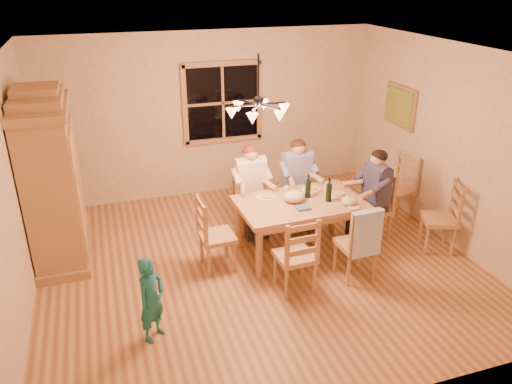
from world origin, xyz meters
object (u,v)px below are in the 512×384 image
object	(u,v)px
wine_bottle_b	(329,190)
adult_woman	(251,179)
child	(151,299)
dining_table	(300,209)
chair_near_left	(295,267)
armoire	(53,184)
adult_slate_man	(375,184)
chair_far_right	(297,205)
chair_spare_front	(437,229)
wine_bottle_a	(308,186)
chair_near_right	(355,255)
chair_end_left	(218,247)
chair_spare_back	(396,199)
chandelier	(258,109)
chair_end_right	(372,219)
chair_far_left	(251,213)
adult_plaid_man	(298,172)

from	to	relation	value
wine_bottle_b	adult_woman	bearing A→B (deg)	132.57
wine_bottle_b	child	distance (m)	2.71
dining_table	chair_near_left	world-z (taller)	chair_near_left
armoire	adult_slate_man	distance (m)	4.27
chair_far_right	chair_spare_front	bearing A→B (deg)	137.64
wine_bottle_a	wine_bottle_b	distance (m)	0.29
wine_bottle_b	adult_slate_man	bearing A→B (deg)	10.88
dining_table	chair_near_right	world-z (taller)	chair_near_right
chair_end_left	chair_spare_back	distance (m)	3.02
armoire	wine_bottle_b	distance (m)	3.54
chandelier	adult_slate_man	size ratio (longest dim) A/B	0.88
chandelier	chair_near_left	size ratio (longest dim) A/B	0.78
armoire	wine_bottle_a	bearing A→B (deg)	-13.98
chair_end_right	chair_far_left	bearing A→B (deg)	63.43
dining_table	child	bearing A→B (deg)	-151.41
chair_end_left	adult_plaid_man	xyz separation A→B (m)	(1.43, 0.83, 0.54)
armoire	adult_woman	distance (m)	2.61
chair_spare_back	adult_slate_man	bearing A→B (deg)	107.40
chair_near_right	chair_far_left	bearing A→B (deg)	117.90
wine_bottle_b	chair_spare_back	size ratio (longest dim) A/B	0.33
chair_end_right	adult_woman	world-z (taller)	adult_woman
armoire	chair_near_left	size ratio (longest dim) A/B	2.32
chair_near_left	chair_spare_front	distance (m)	2.23
armoire	chair_end_left	size ratio (longest dim) A/B	2.32
chair_near_left	chair_spare_front	size ratio (longest dim) A/B	1.00
chair_spare_front	armoire	bearing A→B (deg)	96.71
wine_bottle_a	chair_spare_front	xyz separation A→B (m)	(1.69, -0.60, -0.62)
adult_slate_man	wine_bottle_a	world-z (taller)	adult_slate_man
chair_spare_back	chair_end_left	bearing A→B (deg)	83.89
dining_table	armoire	bearing A→B (deg)	163.94
adult_woman	chair_near_left	bearing A→B (deg)	90.00
chair_far_right	chair_spare_back	distance (m)	1.57
armoire	adult_slate_man	world-z (taller)	armoire
chair_near_right	chair_end_left	size ratio (longest dim) A/B	1.00
wine_bottle_a	child	size ratio (longest dim) A/B	0.35
chair_end_left	chair_spare_front	world-z (taller)	same
chandelier	wine_bottle_a	xyz separation A→B (m)	(0.76, 0.20, -1.15)
dining_table	chair_far_left	size ratio (longest dim) A/B	1.70
chair_end_right	armoire	bearing A→B (deg)	76.56
adult_slate_man	wine_bottle_b	size ratio (longest dim) A/B	2.65
wine_bottle_a	chair_spare_front	bearing A→B (deg)	-19.48
child	wine_bottle_b	bearing A→B (deg)	-21.25
chair_near_left	adult_slate_man	world-z (taller)	adult_slate_man
adult_slate_man	wine_bottle_a	distance (m)	1.00
chair_spare_front	adult_plaid_man	bearing A→B (deg)	72.46
chair_end_left	adult_plaid_man	distance (m)	1.74
chair_far_right	chair_spare_back	bearing A→B (deg)	167.69
armoire	wine_bottle_b	world-z (taller)	armoire
dining_table	chair_far_right	world-z (taller)	chair_far_right
chair_near_right	wine_bottle_a	bearing A→B (deg)	107.25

